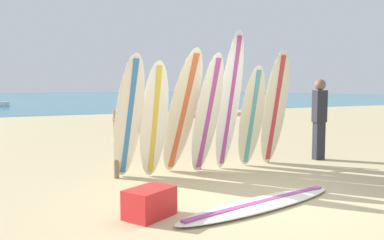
% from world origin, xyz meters
% --- Properties ---
extents(ground_plane, '(120.00, 120.00, 0.00)m').
position_xyz_m(ground_plane, '(0.00, 0.00, 0.00)').
color(ground_plane, tan).
extents(ocean_water, '(120.00, 80.00, 0.01)m').
position_xyz_m(ocean_water, '(0.00, 58.00, 0.00)').
color(ocean_water, teal).
rests_on(ocean_water, ground).
extents(surfboard_rack, '(3.36, 0.09, 1.19)m').
position_xyz_m(surfboard_rack, '(0.15, 2.24, 0.78)').
color(surfboard_rack, olive).
rests_on(surfboard_rack, ground).
extents(surfboard_leaning_far_left, '(0.49, 0.99, 2.13)m').
position_xyz_m(surfboard_leaning_far_left, '(-1.35, 1.90, 1.07)').
color(surfboard_leaning_far_left, silver).
rests_on(surfboard_leaning_far_left, ground).
extents(surfboard_leaning_left, '(0.49, 0.60, 2.03)m').
position_xyz_m(surfboard_leaning_left, '(-0.90, 1.89, 1.02)').
color(surfboard_leaning_left, white).
rests_on(surfboard_leaning_left, ground).
extents(surfboard_leaning_center_left, '(0.70, 1.06, 2.26)m').
position_xyz_m(surfboard_leaning_center_left, '(-0.35, 1.92, 1.13)').
color(surfboard_leaning_center_left, beige).
rests_on(surfboard_leaning_center_left, ground).
extents(surfboard_leaning_center, '(0.67, 0.77, 2.19)m').
position_xyz_m(surfboard_leaning_center, '(0.10, 1.82, 1.10)').
color(surfboard_leaning_center, silver).
rests_on(surfboard_leaning_center, ground).
extents(surfboard_leaning_center_right, '(0.54, 0.68, 2.62)m').
position_xyz_m(surfboard_leaning_center_right, '(0.60, 1.87, 1.31)').
color(surfboard_leaning_center_right, white).
rests_on(surfboard_leaning_center_right, ground).
extents(surfboard_leaning_right, '(0.61, 0.79, 2.00)m').
position_xyz_m(surfboard_leaning_right, '(1.10, 1.87, 1.00)').
color(surfboard_leaning_right, beige).
rests_on(surfboard_leaning_right, ground).
extents(surfboard_leaning_far_right, '(0.59, 0.70, 2.30)m').
position_xyz_m(surfboard_leaning_far_right, '(1.68, 1.89, 1.15)').
color(surfboard_leaning_far_right, beige).
rests_on(surfboard_leaning_far_right, ground).
extents(surfboard_lying_on_sand, '(2.85, 1.04, 0.08)m').
position_xyz_m(surfboard_lying_on_sand, '(-0.23, -0.24, 0.04)').
color(surfboard_lying_on_sand, white).
rests_on(surfboard_lying_on_sand, ground).
extents(beachgoer_standing, '(0.29, 0.24, 1.75)m').
position_xyz_m(beachgoer_standing, '(2.97, 1.98, 0.96)').
color(beachgoer_standing, '#26262D').
rests_on(beachgoer_standing, ground).
extents(cooler_box, '(0.72, 0.63, 0.36)m').
position_xyz_m(cooler_box, '(-1.71, 0.03, 0.18)').
color(cooler_box, red).
rests_on(cooler_box, ground).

